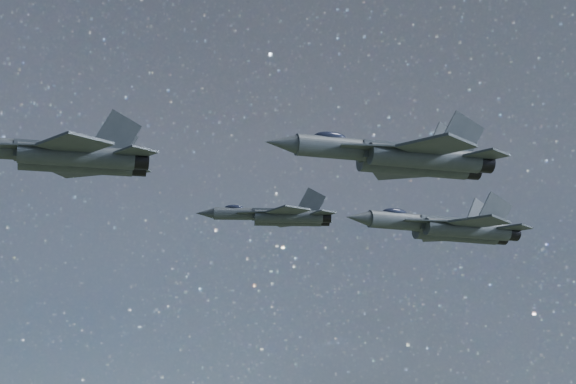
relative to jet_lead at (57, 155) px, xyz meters
name	(u,v)px	position (x,y,z in m)	size (l,w,h in m)	color
jet_lead	(57,155)	(0.00, 0.00, 0.00)	(19.20, 13.40, 4.83)	#2B3236
jet_left	(277,216)	(27.52, 24.31, 2.09)	(16.04, 10.80, 4.05)	#2B3236
jet_right	(401,156)	(25.13, -11.08, -0.60)	(19.19, 13.55, 4.86)	#2B3236
jet_slot	(448,228)	(35.86, 0.60, -3.24)	(17.71, 12.66, 4.53)	#2B3236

